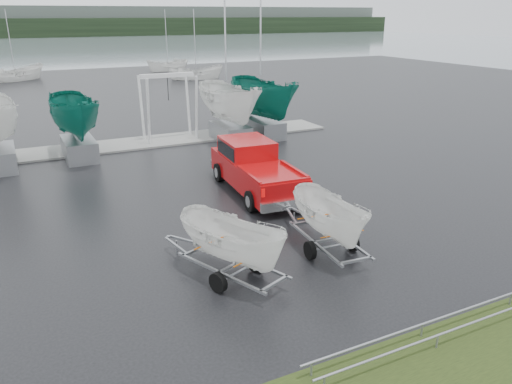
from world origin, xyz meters
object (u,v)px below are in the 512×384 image
object	(u,v)px
trailer_hitched	(332,183)
boat_hoist	(168,98)
pickup_truck	(253,166)
trailer_parked	(232,203)

from	to	relation	value
trailer_hitched	boat_hoist	xyz separation A→B (m)	(-0.04, 17.38, 0.24)
boat_hoist	pickup_truck	bearing A→B (deg)	-87.01
trailer_hitched	trailer_parked	size ratio (longest dim) A/B	0.99
pickup_truck	trailer_hitched	world-z (taller)	trailer_hitched
pickup_truck	boat_hoist	distance (m)	10.75
trailer_parked	boat_hoist	xyz separation A→B (m)	(3.55, 17.61, 0.22)
pickup_truck	trailer_hitched	distance (m)	6.89
trailer_hitched	boat_hoist	bearing A→B (deg)	94.51
trailer_parked	boat_hoist	world-z (taller)	trailer_parked
trailer_hitched	boat_hoist	size ratio (longest dim) A/B	1.08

